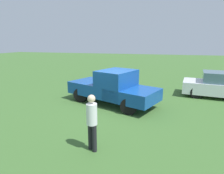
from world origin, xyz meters
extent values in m
plane|color=#3D662D|center=(0.00, 0.00, 0.00)|extent=(80.00, 80.00, 0.00)
cylinder|color=black|center=(1.79, -0.31, 0.39)|extent=(0.77, 0.22, 0.77)
cylinder|color=black|center=(1.21, -1.78, 0.39)|extent=(0.77, 0.22, 0.77)
cylinder|color=black|center=(-1.07, 0.82, 0.39)|extent=(0.77, 0.22, 0.77)
cylinder|color=black|center=(-1.65, -0.65, 0.39)|extent=(0.77, 0.22, 0.77)
cube|color=#144799|center=(1.41, -1.01, 0.72)|extent=(2.48, 2.46, 0.64)
cube|color=#144799|center=(-0.20, -0.37, 1.10)|extent=(2.12, 2.31, 1.40)
cube|color=slate|center=(-0.20, -0.37, 1.54)|extent=(1.85, 2.09, 0.48)
cube|color=#144799|center=(-1.10, -0.02, 0.70)|extent=(2.84, 2.60, 0.60)
cube|color=silver|center=(2.25, -1.34, 0.46)|extent=(0.77, 1.72, 0.16)
cylinder|color=black|center=(-4.58, -4.26, 0.35)|extent=(0.69, 0.20, 0.69)
cylinder|color=black|center=(-4.37, -2.70, 0.35)|extent=(0.69, 0.20, 0.69)
cube|color=slate|center=(-5.75, -3.31, 1.19)|extent=(2.22, 1.87, 0.60)
cylinder|color=black|center=(-0.48, 3.94, 0.42)|extent=(0.14, 0.14, 0.85)
cylinder|color=black|center=(-0.65, 4.05, 0.42)|extent=(0.14, 0.14, 0.85)
cylinder|color=silver|center=(-0.56, 4.00, 1.16)|extent=(0.44, 0.44, 0.63)
sphere|color=beige|center=(-0.56, 4.00, 1.64)|extent=(0.23, 0.23, 0.23)
camera|label=1|loc=(-2.54, 8.90, 3.25)|focal=30.81mm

